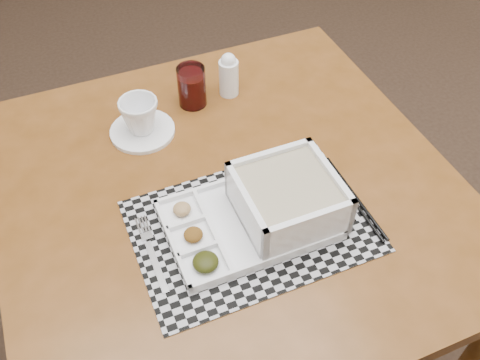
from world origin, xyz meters
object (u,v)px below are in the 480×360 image
object	(u,v)px
dining_table	(228,207)
cup	(140,116)
serving_tray	(277,205)
juice_glass	(192,88)
creamer_bottle	(229,75)

from	to	relation	value
dining_table	cup	distance (m)	0.29
serving_tray	cup	xyz separation A→B (m)	(-0.21, 0.33, 0.01)
juice_glass	cup	bearing A→B (deg)	-153.37
dining_table	juice_glass	distance (m)	0.31
dining_table	juice_glass	world-z (taller)	juice_glass
creamer_bottle	serving_tray	bearing A→B (deg)	-93.66
dining_table	creamer_bottle	distance (m)	0.34
dining_table	creamer_bottle	size ratio (longest dim) A/B	8.91
cup	juice_glass	distance (m)	0.15
cup	juice_glass	bearing A→B (deg)	16.60
serving_tray	creamer_bottle	xyz separation A→B (m)	(0.03, 0.41, 0.01)
serving_tray	juice_glass	world-z (taller)	serving_tray
juice_glass	creamer_bottle	bearing A→B (deg)	6.75
serving_tray	juice_glass	xyz separation A→B (m)	(-0.07, 0.40, 0.00)
cup	dining_table	bearing A→B (deg)	-67.14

